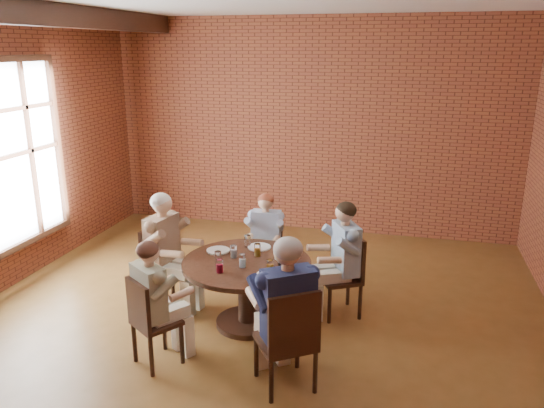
% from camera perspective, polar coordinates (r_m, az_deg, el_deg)
% --- Properties ---
extents(floor, '(7.00, 7.00, 0.00)m').
position_cam_1_polar(floor, '(5.83, -2.60, -13.58)').
color(floor, brown).
rests_on(floor, ground).
extents(wall_back, '(7.00, 0.00, 7.00)m').
position_cam_1_polar(wall_back, '(8.54, 4.17, 8.25)').
color(wall_back, brown).
rests_on(wall_back, ground).
extents(ceiling_beam, '(0.22, 6.90, 0.26)m').
position_cam_1_polar(ceiling_beam, '(6.24, -26.32, 18.11)').
color(ceiling_beam, '#321810').
rests_on(ceiling_beam, ceiling).
extents(window, '(0.10, 2.16, 2.36)m').
position_cam_1_polar(window, '(7.12, -27.11, 4.42)').
color(window, white).
rests_on(window, wall_left).
extents(dining_table, '(1.37, 1.37, 0.75)m').
position_cam_1_polar(dining_table, '(5.73, -2.71, -8.19)').
color(dining_table, '#321810').
rests_on(dining_table, floor).
extents(chair_a, '(0.57, 0.57, 0.93)m').
position_cam_1_polar(chair_a, '(6.04, 8.07, -7.23)').
color(chair_a, '#321810').
rests_on(chair_a, floor).
extents(diner_a, '(0.81, 0.76, 1.32)m').
position_cam_1_polar(diner_a, '(5.95, 7.38, -5.97)').
color(diner_a, '#36608C').
rests_on(diner_a, floor).
extents(chair_b, '(0.39, 0.39, 0.87)m').
position_cam_1_polar(chair_b, '(6.67, -0.60, -4.96)').
color(chair_b, '#321810').
rests_on(chair_b, floor).
extents(diner_b, '(0.49, 0.59, 1.22)m').
position_cam_1_polar(diner_b, '(6.56, -0.73, -4.13)').
color(diner_b, '#8D9AB4').
rests_on(diner_b, floor).
extents(chair_c, '(0.52, 0.52, 0.96)m').
position_cam_1_polar(chair_c, '(6.29, -11.79, -6.34)').
color(chair_c, '#321810').
rests_on(chair_c, floor).
extents(diner_c, '(0.76, 0.66, 1.37)m').
position_cam_1_polar(diner_c, '(6.17, -11.20, -5.07)').
color(diner_c, brown).
rests_on(diner_c, floor).
extents(chair_d, '(0.54, 0.54, 0.89)m').
position_cam_1_polar(chair_d, '(5.18, -13.07, -11.97)').
color(chair_d, '#321810').
rests_on(chair_d, floor).
extents(diner_d, '(0.72, 0.75, 1.25)m').
position_cam_1_polar(diner_d, '(5.15, -12.44, -10.41)').
color(diner_d, tan).
rests_on(diner_d, floor).
extents(chair_e, '(0.65, 0.65, 0.98)m').
position_cam_1_polar(chair_e, '(4.70, 1.87, -14.14)').
color(chair_e, '#321810').
rests_on(chair_e, floor).
extents(diner_e, '(0.88, 0.92, 1.42)m').
position_cam_1_polar(diner_e, '(4.69, 1.45, -11.66)').
color(diner_e, '#192147').
rests_on(diner_e, floor).
extents(plate_a, '(0.26, 0.26, 0.01)m').
position_cam_1_polar(plate_a, '(5.71, 1.57, -5.74)').
color(plate_a, white).
rests_on(plate_a, dining_table).
extents(plate_b, '(0.26, 0.26, 0.01)m').
position_cam_1_polar(plate_b, '(5.99, -1.38, -4.65)').
color(plate_b, white).
rests_on(plate_b, dining_table).
extents(plate_c, '(0.26, 0.26, 0.01)m').
position_cam_1_polar(plate_c, '(5.93, -5.81, -4.98)').
color(plate_c, white).
rests_on(plate_c, dining_table).
extents(plate_d, '(0.26, 0.26, 0.01)m').
position_cam_1_polar(plate_d, '(5.29, -0.32, -7.65)').
color(plate_d, white).
rests_on(plate_d, dining_table).
extents(glass_a, '(0.07, 0.07, 0.14)m').
position_cam_1_polar(glass_a, '(5.52, 1.00, -5.86)').
color(glass_a, white).
rests_on(glass_a, dining_table).
extents(glass_b, '(0.07, 0.07, 0.14)m').
position_cam_1_polar(glass_b, '(5.74, -1.58, -4.96)').
color(glass_b, white).
rests_on(glass_b, dining_table).
extents(glass_c, '(0.07, 0.07, 0.14)m').
position_cam_1_polar(glass_c, '(6.00, -2.65, -4.00)').
color(glass_c, white).
rests_on(glass_c, dining_table).
extents(glass_d, '(0.07, 0.07, 0.14)m').
position_cam_1_polar(glass_d, '(5.72, -4.14, -5.09)').
color(glass_d, white).
rests_on(glass_d, dining_table).
extents(glass_e, '(0.07, 0.07, 0.14)m').
position_cam_1_polar(glass_e, '(5.56, -5.83, -5.77)').
color(glass_e, white).
rests_on(glass_e, dining_table).
extents(glass_f, '(0.07, 0.07, 0.14)m').
position_cam_1_polar(glass_f, '(5.36, -5.66, -6.64)').
color(glass_f, white).
rests_on(glass_f, dining_table).
extents(glass_g, '(0.07, 0.07, 0.14)m').
position_cam_1_polar(glass_g, '(5.47, -3.20, -6.10)').
color(glass_g, white).
rests_on(glass_g, dining_table).
extents(glass_h, '(0.07, 0.07, 0.14)m').
position_cam_1_polar(glass_h, '(5.33, -0.20, -6.71)').
color(glass_h, white).
rests_on(glass_h, dining_table).
extents(smartphone, '(0.08, 0.15, 0.01)m').
position_cam_1_polar(smartphone, '(5.37, 2.26, -7.27)').
color(smartphone, black).
rests_on(smartphone, dining_table).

